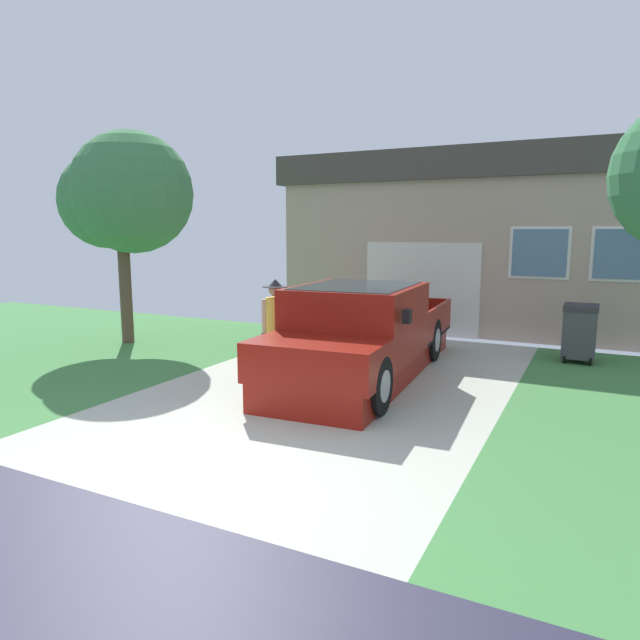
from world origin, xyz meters
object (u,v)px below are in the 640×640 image
Objects in this scene: handbag at (283,375)px; person_with_hat at (276,321)px; neighbor_tree at (124,196)px; wheeled_trash_bin at (580,331)px; house_with_garage at (517,241)px; pickup_truck at (360,337)px.

person_with_hat is at bearing 143.74° from handbag.
wheeled_trash_bin is (8.90, 2.49, -2.59)m from neighbor_tree.
neighbor_tree reaches higher than person_with_hat.
house_with_garage is 5.17m from wheeled_trash_bin.
house_with_garage reaches higher than pickup_truck.
person_with_hat reaches higher than handbag.
neighbor_tree is at bearing 143.63° from person_with_hat.
house_with_garage reaches higher than handbag.
person_with_hat is at bearing -14.80° from neighbor_tree.
pickup_truck is 6.21m from neighbor_tree.
pickup_truck is 1.41m from handbag.
person_with_hat is at bearing -107.84° from house_with_garage.
pickup_truck is 7.89m from house_with_garage.
wheeled_trash_bin is (4.26, 3.82, 0.45)m from handbag.
handbag is (0.21, -0.16, -0.85)m from person_with_hat.
neighbor_tree is at bearing 164.06° from handbag.
person_with_hat is 5.08m from neighbor_tree.
person_with_hat is 0.89m from handbag.
pickup_truck is at bearing -5.67° from neighbor_tree.
neighbor_tree reaches higher than wheeled_trash_bin.
handbag is 8.97m from house_with_garage.
wheeled_trash_bin is at bearing 17.76° from person_with_hat.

